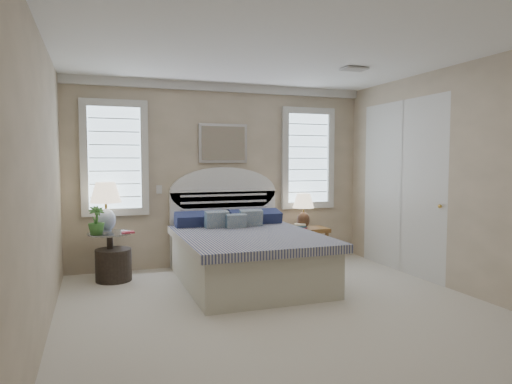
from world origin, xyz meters
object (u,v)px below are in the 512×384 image
object	(u,v)px
bed	(244,251)
lamp_left	(106,201)
nightstand_right	(311,237)
lamp_right	(303,207)
side_table_left	(110,251)
floor_pot	(114,265)

from	to	relation	value
bed	lamp_left	distance (m)	1.95
nightstand_right	lamp_right	size ratio (longest dim) A/B	0.99
bed	nightstand_right	xyz separation A→B (m)	(1.30, 0.69, 0.00)
bed	side_table_left	bearing A→B (deg)	160.26
bed	floor_pot	world-z (taller)	bed
nightstand_right	floor_pot	xyz separation A→B (m)	(-2.91, -0.14, -0.18)
bed	lamp_right	size ratio (longest dim) A/B	4.25
nightstand_right	lamp_left	distance (m)	3.06
bed	side_table_left	xyz separation A→B (m)	(-1.65, 0.59, 0.00)
side_table_left	lamp_left	xyz separation A→B (m)	(-0.04, 0.14, 0.64)
side_table_left	floor_pot	distance (m)	0.19
side_table_left	nightstand_right	bearing A→B (deg)	1.94
floor_pot	lamp_right	xyz separation A→B (m)	(2.81, 0.19, 0.65)
side_table_left	floor_pot	world-z (taller)	side_table_left
nightstand_right	lamp_right	distance (m)	0.48
nightstand_right	side_table_left	bearing A→B (deg)	-178.06
bed	side_table_left	world-z (taller)	bed
bed	floor_pot	bearing A→B (deg)	161.13
lamp_left	lamp_right	size ratio (longest dim) A/B	1.23
side_table_left	lamp_right	size ratio (longest dim) A/B	1.18
nightstand_right	floor_pot	distance (m)	2.92
side_table_left	floor_pot	size ratio (longest dim) A/B	1.38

